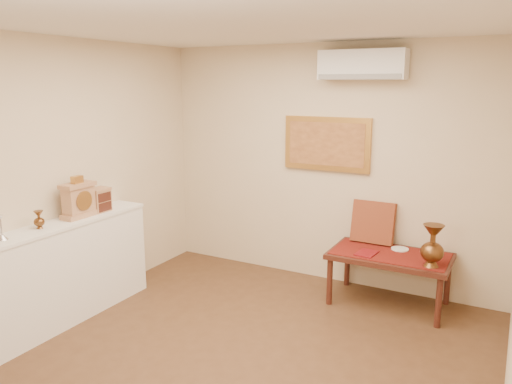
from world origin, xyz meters
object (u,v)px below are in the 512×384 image
Objects in this scene: brass_urn_tall at (433,241)px; low_table at (390,260)px; display_ledge at (60,273)px; wooden_chest at (99,200)px; mantel_clock at (79,200)px.

brass_urn_tall reaches higher than low_table.
wooden_chest is at bearing 87.58° from display_ledge.
wooden_chest is at bearing -159.43° from brass_urn_tall.
brass_urn_tall reaches higher than display_ledge.
brass_urn_tall is 0.57m from low_table.
brass_urn_tall is 2.03× the size of wooden_chest.
mantel_clock reaches higher than low_table.
display_ledge is 4.93× the size of mantel_clock.
mantel_clock reaches higher than brass_urn_tall.
display_ledge is 8.28× the size of wooden_chest.
brass_urn_tall is 1.21× the size of mantel_clock.
mantel_clock is at bearing -155.48° from brass_urn_tall.
display_ledge is at bearing -144.90° from low_table.
wooden_chest is (-3.08, -1.16, 0.30)m from brass_urn_tall.
mantel_clock is at bearing -149.03° from low_table.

